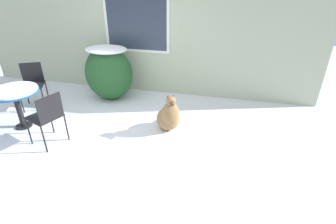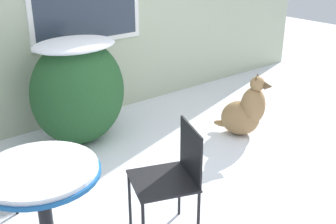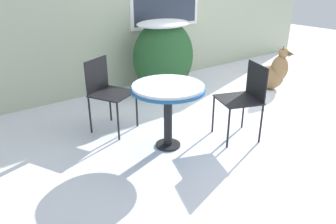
# 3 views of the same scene
# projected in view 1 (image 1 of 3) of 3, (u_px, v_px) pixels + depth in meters

# --- Properties ---
(ground_plane) EXTENTS (16.00, 16.00, 0.00)m
(ground_plane) POSITION_uv_depth(u_px,v_px,m) (101.00, 137.00, 4.63)
(ground_plane) COLOR white
(house_wall) EXTENTS (8.00, 0.10, 2.92)m
(house_wall) POSITION_uv_depth(u_px,v_px,m) (137.00, 28.00, 5.82)
(house_wall) COLOR #B2BC9E
(house_wall) RESTS_ON ground_plane
(shrub_left) EXTENTS (1.07, 0.83, 1.20)m
(shrub_left) POSITION_uv_depth(u_px,v_px,m) (109.00, 72.00, 5.77)
(shrub_left) COLOR #235128
(shrub_left) RESTS_ON ground_plane
(patio_table) EXTENTS (0.83, 0.83, 0.76)m
(patio_table) POSITION_uv_depth(u_px,v_px,m) (15.00, 95.00, 4.65)
(patio_table) COLOR black
(patio_table) RESTS_ON ground_plane
(patio_chair_near_table) EXTENTS (0.62, 0.62, 0.92)m
(patio_chair_near_table) POSITION_uv_depth(u_px,v_px,m) (32.00, 83.00, 5.49)
(patio_chair_near_table) COLOR black
(patio_chair_near_table) RESTS_ON ground_plane
(patio_chair_far_side) EXTENTS (0.59, 0.59, 0.92)m
(patio_chair_far_side) POSITION_uv_depth(u_px,v_px,m) (47.00, 116.00, 4.23)
(patio_chair_far_side) COLOR black
(patio_chair_far_side) RESTS_ON ground_plane
(dog) EXTENTS (0.59, 0.63, 0.75)m
(dog) POSITION_uv_depth(u_px,v_px,m) (169.00, 117.00, 4.73)
(dog) COLOR #937047
(dog) RESTS_ON ground_plane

